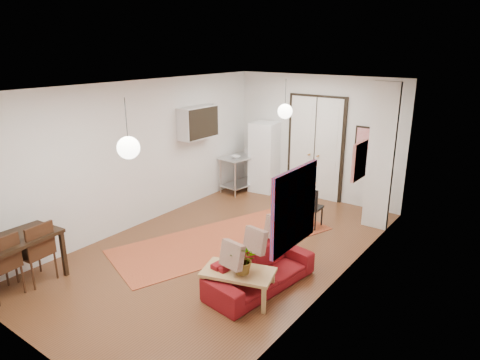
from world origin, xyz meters
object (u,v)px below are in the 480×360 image
Objects in this scene: fridge at (264,157)px; dining_table at (6,246)px; sofa at (260,271)px; dining_chair_far at (5,258)px; coffee_table at (238,275)px; dining_chair_near at (39,245)px; kitchen_counter at (243,168)px; black_side_chair at (314,202)px.

fridge is 6.15m from dining_table.
sofa is 1.20× the size of dining_table.
dining_chair_far is at bearing -43.58° from dining_table.
dining_table reaches higher than coffee_table.
dining_chair_near is 1.00× the size of dining_chair_far.
black_side_chair is at bearing -14.63° from kitchen_counter.
sofa is at bearing 116.27° from dining_chair_near.
dining_chair_near is at bearing 57.76° from black_side_chair.
fridge reaches higher than black_side_chair.
kitchen_counter is 5.85m from dining_table.
dining_table is 0.18m from dining_chair_far.
sofa is at bearing 96.72° from black_side_chair.
fridge is at bearing 118.99° from coffee_table.
dining_chair_near is at bearing 129.94° from sofa.
black_side_chair is (2.48, -0.99, -0.09)m from kitchen_counter.
dining_chair_far is at bearing -82.76° from kitchen_counter.
coffee_table is 3.41m from dining_chair_far.
fridge reaches higher than dining_table.
kitchen_counter reaches higher than coffee_table.
fridge reaches higher than dining_chair_near.
dining_chair_far is at bearing 60.43° from black_side_chair.
dining_table is 1.53× the size of dining_chair_far.
fridge is 5.70m from dining_chair_near.
dining_chair_near and dining_chair_far have the same top height.
dining_table is (-0.07, -5.85, 0.13)m from kitchen_counter.
coffee_table is 1.14× the size of dining_chair_far.
dining_chair_near reaches higher than dining_table.
coffee_table is at bearing 117.99° from dining_chair_far.
dining_table is at bearing -83.53° from kitchen_counter.
kitchen_counter is 1.46× the size of black_side_chair.
sofa is at bearing 37.14° from dining_table.
dining_chair_near is (-2.91, -1.82, 0.31)m from sofa.
dining_chair_far is (0.08, -0.08, -0.14)m from dining_table.
kitchen_counter reaches higher than black_side_chair.
dining_chair_near is (0.01, -5.40, -0.00)m from kitchen_counter.
black_side_chair is at bearing 17.67° from sofa.
dining_chair_near is 1.17× the size of black_side_chair.
fridge is at bearing 169.85° from dining_chair_near.
sofa is 1.84× the size of dining_chair_far.
fridge reaches higher than dining_chair_far.
dining_table is 0.48m from dining_chair_near.
dining_table is (-0.52, -6.12, -0.15)m from fridge.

